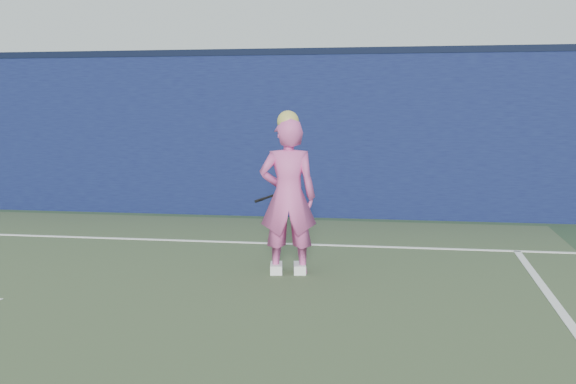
# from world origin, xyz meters

# --- Properties ---
(backstop_wall) EXTENTS (24.00, 0.40, 2.50)m
(backstop_wall) POSITION_xyz_m (0.00, 6.50, 1.25)
(backstop_wall) COLOR #0D113A
(backstop_wall) RESTS_ON ground
(wall_cap) EXTENTS (24.00, 0.42, 0.10)m
(wall_cap) POSITION_xyz_m (0.00, 6.50, 2.55)
(wall_cap) COLOR black
(wall_cap) RESTS_ON backstop_wall
(player) EXTENTS (0.63, 0.47, 1.66)m
(player) POSITION_xyz_m (2.33, 2.46, 0.80)
(player) COLOR #D0519A
(player) RESTS_ON ground
(racket) EXTENTS (0.46, 0.28, 0.27)m
(racket) POSITION_xyz_m (2.22, 2.93, 0.79)
(racket) COLOR black
(racket) RESTS_ON ground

